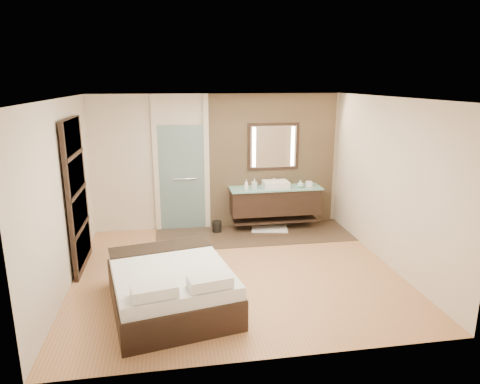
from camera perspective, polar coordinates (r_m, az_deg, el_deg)
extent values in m
plane|color=#AA7547|center=(6.92, -0.52, -10.52)|extent=(5.00, 5.00, 0.00)
cube|color=#3E2E22|center=(8.47, 1.84, -5.65)|extent=(3.80, 1.30, 0.01)
cube|color=#A3835D|center=(8.80, 4.34, 4.17)|extent=(2.60, 0.08, 2.70)
cube|color=black|center=(8.70, 4.69, -1.23)|extent=(1.80, 0.50, 0.50)
cube|color=black|center=(8.81, 4.64, -3.67)|extent=(1.71, 0.45, 0.04)
cube|color=#96E5D6|center=(8.61, 4.76, 0.52)|extent=(1.85, 0.55, 0.03)
cube|color=white|center=(8.59, 4.77, 1.04)|extent=(0.50, 0.38, 0.13)
cylinder|color=silver|center=(8.76, 4.48, 1.46)|extent=(0.03, 0.03, 0.18)
cylinder|color=silver|center=(8.71, 4.55, 1.91)|extent=(0.02, 0.10, 0.02)
cube|color=black|center=(8.70, 4.46, 6.05)|extent=(1.06, 0.03, 0.96)
cube|color=white|center=(8.68, 4.48, 6.04)|extent=(0.94, 0.01, 0.84)
cube|color=#FFE4BF|center=(8.59, 1.89, 5.98)|extent=(0.07, 0.01, 0.80)
cube|color=#FFE4BF|center=(8.78, 7.04, 6.07)|extent=(0.07, 0.01, 0.80)
cube|color=#9EC8C8|center=(8.61, -7.75, 1.80)|extent=(0.90, 0.05, 2.10)
cylinder|color=silver|center=(8.56, -7.40, 1.74)|extent=(0.45, 0.03, 0.03)
cube|color=beige|center=(8.56, -11.17, 3.64)|extent=(0.10, 0.08, 2.70)
cube|color=beige|center=(8.58, -4.47, 3.90)|extent=(0.10, 0.08, 2.70)
cube|color=black|center=(7.17, -20.91, -0.43)|extent=(0.06, 1.20, 2.40)
cube|color=beige|center=(7.41, -20.17, -6.64)|extent=(0.02, 1.06, 0.52)
cube|color=beige|center=(7.22, -20.58, -2.29)|extent=(0.02, 1.06, 0.52)
cube|color=beige|center=(7.09, -21.00, 2.26)|extent=(0.02, 1.06, 0.52)
cube|color=beige|center=(6.99, -21.44, 6.97)|extent=(0.02, 1.06, 0.52)
cube|color=black|center=(5.94, -9.18, -13.04)|extent=(1.82, 2.12, 0.41)
cube|color=silver|center=(5.81, -9.30, -10.52)|extent=(1.77, 2.06, 0.17)
cube|color=black|center=(6.41, -10.59, -7.30)|extent=(1.50, 0.69, 0.04)
cube|color=silver|center=(5.03, -11.34, -12.78)|extent=(0.56, 0.37, 0.13)
cube|color=silver|center=(5.16, -4.04, -11.81)|extent=(0.56, 0.37, 0.13)
cube|color=white|center=(8.77, 3.94, -4.86)|extent=(0.80, 0.63, 0.02)
cylinder|color=black|center=(8.57, -3.10, -4.65)|extent=(0.23, 0.23, 0.23)
cube|color=silver|center=(8.74, 9.18, 1.04)|extent=(0.14, 0.14, 0.10)
imported|color=white|center=(8.36, 0.85, 0.97)|extent=(0.10, 0.10, 0.20)
imported|color=#B2B2B2|center=(8.50, 1.91, 1.15)|extent=(0.10, 0.11, 0.19)
imported|color=#A1CAC3|center=(8.61, 8.05, 1.09)|extent=(0.16, 0.16, 0.16)
imported|color=silver|center=(8.84, 9.14, 1.16)|extent=(0.14, 0.14, 0.09)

